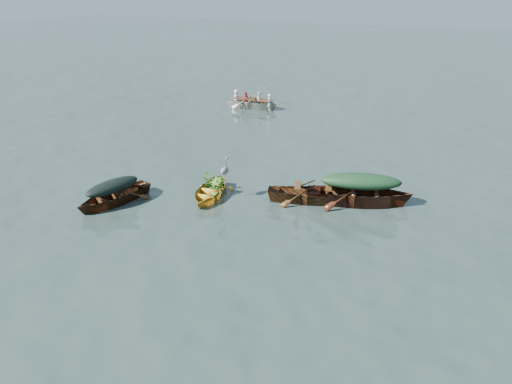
# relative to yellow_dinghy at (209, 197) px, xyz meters

# --- Properties ---
(ground) EXTENTS (140.00, 140.00, 0.00)m
(ground) POSITION_rel_yellow_dinghy_xyz_m (0.95, -1.01, 0.00)
(ground) COLOR #2C3E39
(ground) RESTS_ON ground
(yellow_dinghy) EXTENTS (1.90, 3.17, 0.79)m
(yellow_dinghy) POSITION_rel_yellow_dinghy_xyz_m (0.00, 0.00, 0.00)
(yellow_dinghy) COLOR yellow
(yellow_dinghy) RESTS_ON ground
(dark_covered_boat) EXTENTS (2.04, 3.78, 0.89)m
(dark_covered_boat) POSITION_rel_yellow_dinghy_xyz_m (-2.54, -1.84, 0.00)
(dark_covered_boat) COLOR #41200F
(dark_covered_boat) RESTS_ON ground
(green_tarp_boat) EXTENTS (4.93, 2.96, 1.12)m
(green_tarp_boat) POSITION_rel_yellow_dinghy_xyz_m (4.70, 1.72, 0.00)
(green_tarp_boat) COLOR #461F10
(green_tarp_boat) RESTS_ON ground
(open_wooden_boat) EXTENTS (4.33, 2.56, 0.95)m
(open_wooden_boat) POSITION_rel_yellow_dinghy_xyz_m (3.26, 1.21, 0.00)
(open_wooden_boat) COLOR brown
(open_wooden_boat) RESTS_ON ground
(rowed_boat) EXTENTS (4.31, 1.50, 1.01)m
(rowed_boat) POSITION_rel_yellow_dinghy_xyz_m (-4.42, 11.82, 0.00)
(rowed_boat) COLOR silver
(rowed_boat) RESTS_ON ground
(dark_tarp_cover) EXTENTS (1.12, 2.08, 0.40)m
(dark_tarp_cover) POSITION_rel_yellow_dinghy_xyz_m (-2.54, -1.84, 0.64)
(dark_tarp_cover) COLOR black
(dark_tarp_cover) RESTS_ON dark_covered_boat
(green_tarp_cover) EXTENTS (2.71, 1.63, 0.52)m
(green_tarp_cover) POSITION_rel_yellow_dinghy_xyz_m (4.70, 1.72, 0.82)
(green_tarp_cover) COLOR #183B1A
(green_tarp_cover) RESTS_ON green_tarp_boat
(thwart_benches) EXTENTS (2.21, 1.40, 0.04)m
(thwart_benches) POSITION_rel_yellow_dinghy_xyz_m (3.26, 1.21, 0.49)
(thwart_benches) COLOR #462910
(thwart_benches) RESTS_ON open_wooden_boat
(heron) EXTENTS (0.36, 0.45, 0.92)m
(heron) POSITION_rel_yellow_dinghy_xyz_m (0.53, 0.17, 0.85)
(heron) COLOR gray
(heron) RESTS_ON yellow_dinghy
(dinghy_weeds) EXTENTS (0.88, 1.03, 0.60)m
(dinghy_weeds) POSITION_rel_yellow_dinghy_xyz_m (-0.09, 0.54, 0.69)
(dinghy_weeds) COLOR #35701D
(dinghy_weeds) RESTS_ON yellow_dinghy
(rowers) EXTENTS (3.03, 1.31, 0.76)m
(rowers) POSITION_rel_yellow_dinghy_xyz_m (-4.42, 11.82, 0.88)
(rowers) COLOR white
(rowers) RESTS_ON rowed_boat
(oars) EXTENTS (0.74, 2.63, 0.06)m
(oars) POSITION_rel_yellow_dinghy_xyz_m (-4.42, 11.82, 0.53)
(oars) COLOR #A37B3D
(oars) RESTS_ON rowed_boat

